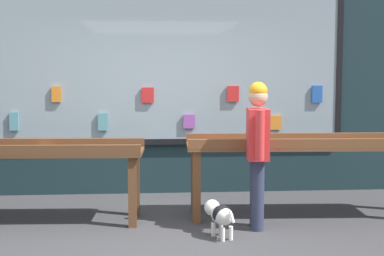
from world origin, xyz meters
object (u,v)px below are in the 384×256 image
object	(u,v)px
display_table_left	(20,157)
person_browsing	(258,145)
display_table_right	(305,151)
small_dog	(220,214)

from	to	relation	value
display_table_left	person_browsing	size ratio (longest dim) A/B	1.75
display_table_right	person_browsing	bearing A→B (deg)	-144.71
display_table_left	person_browsing	distance (m)	2.66
person_browsing	display_table_left	bearing A→B (deg)	86.15
display_table_left	display_table_right	xyz separation A→B (m)	(3.26, -0.00, 0.03)
person_browsing	small_dog	world-z (taller)	person_browsing
display_table_left	display_table_right	size ratio (longest dim) A/B	1.00
person_browsing	small_dog	bearing A→B (deg)	129.40
display_table_left	display_table_right	bearing A→B (deg)	-0.03
display_table_left	small_dog	bearing A→B (deg)	-19.04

